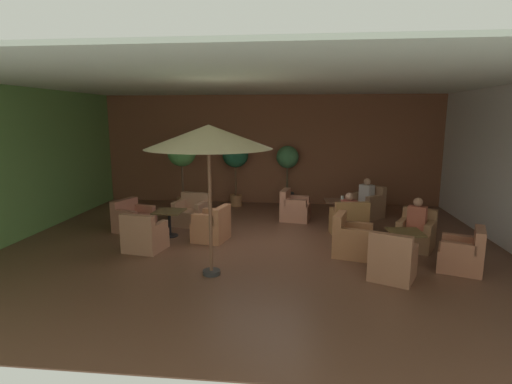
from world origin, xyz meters
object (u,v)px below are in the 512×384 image
at_px(armchair_mid_center_east, 192,213).
at_px(potted_tree_left_corner, 287,165).
at_px(cafe_table_mid_center, 169,217).
at_px(patron_blue_shirt, 417,215).
at_px(armchair_mid_center_south, 133,219).
at_px(armchair_mid_center_west, 144,237).
at_px(armchair_front_left_north, 349,223).
at_px(armchair_front_right_east, 392,262).
at_px(potted_tree_mid_right, 182,158).
at_px(cafe_table_front_left, 337,206).
at_px(iced_drink_cup, 342,198).
at_px(armchair_front_right_south, 463,255).
at_px(cafe_table_front_right, 405,238).
at_px(patron_by_window, 349,207).
at_px(patio_umbrella_tall_red, 209,138).
at_px(armchair_front_left_east, 367,206).
at_px(potted_tree_mid_left, 235,159).
at_px(patron_with_friend, 367,192).
at_px(armchair_front_right_west, 416,234).
at_px(armchair_front_left_south, 294,209).
at_px(armchair_mid_center_north, 212,227).
at_px(armchair_front_right_north, 352,240).

height_order(armchair_mid_center_east, potted_tree_left_corner, potted_tree_left_corner).
bearing_deg(cafe_table_mid_center, patron_blue_shirt, -3.49).
xyz_separation_m(armchair_mid_center_east, armchair_mid_center_south, (-1.31, -0.73, -0.01)).
bearing_deg(cafe_table_mid_center, armchair_mid_center_west, -100.20).
bearing_deg(armchair_front_left_north, armchair_front_right_east, -80.38).
xyz_separation_m(potted_tree_left_corner, potted_tree_mid_right, (-3.08, -1.13, 0.32)).
relative_size(potted_tree_left_corner, patron_blue_shirt, 2.76).
xyz_separation_m(cafe_table_front_left, iced_drink_cup, (0.12, 0.08, 0.21)).
relative_size(armchair_front_right_south, potted_tree_mid_right, 0.43).
xyz_separation_m(cafe_table_front_right, armchair_mid_center_east, (-4.90, 2.31, -0.18)).
height_order(armchair_front_right_south, patron_by_window, patron_by_window).
bearing_deg(armchair_mid_center_south, iced_drink_cup, 14.59).
xyz_separation_m(cafe_table_front_left, patron_blue_shirt, (1.49, -2.00, 0.27)).
relative_size(armchair_mid_center_east, patio_umbrella_tall_red, 0.35).
distance_m(armchair_front_left_north, armchair_mid_center_west, 4.74).
distance_m(armchair_front_left_east, potted_tree_mid_left, 4.24).
distance_m(cafe_table_front_right, patron_with_friend, 3.61).
relative_size(armchair_front_left_north, armchair_front_right_south, 0.94).
bearing_deg(armchair_front_right_west, cafe_table_front_right, -117.27).
distance_m(cafe_table_front_left, armchair_front_left_east, 1.18).
relative_size(armchair_front_left_east, patron_with_friend, 1.60).
bearing_deg(armchair_front_left_east, armchair_mid_center_west, -145.94).
bearing_deg(armchair_front_right_south, armchair_front_left_south, 132.73).
bearing_deg(armchair_front_right_west, patio_umbrella_tall_red, -154.64).
distance_m(armchair_mid_center_north, armchair_mid_center_west, 1.55).
distance_m(armchair_front_left_east, iced_drink_cup, 1.09).
bearing_deg(potted_tree_mid_right, cafe_table_front_left, -10.90).
bearing_deg(armchair_mid_center_west, iced_drink_cup, 32.69).
distance_m(cafe_table_front_left, armchair_front_right_west, 2.48).
xyz_separation_m(armchair_front_left_south, potted_tree_left_corner, (-0.26, 1.80, 0.99)).
xyz_separation_m(cafe_table_front_right, armchair_front_right_north, (-0.99, 0.27, -0.16)).
relative_size(armchair_front_right_west, armchair_mid_center_south, 0.98).
height_order(armchair_front_right_south, armchair_mid_center_south, armchair_front_right_south).
xyz_separation_m(armchair_front_left_south, armchair_mid_center_west, (-3.14, -2.95, -0.01)).
bearing_deg(armchair_front_right_south, cafe_table_mid_center, 165.59).
bearing_deg(armchair_front_left_south, armchair_front_right_north, -66.52).
height_order(armchair_front_right_west, armchair_mid_center_west, armchair_front_right_west).
distance_m(armchair_mid_center_west, patio_umbrella_tall_red, 2.99).
relative_size(potted_tree_left_corner, patron_by_window, 3.10).
bearing_deg(armchair_mid_center_south, cafe_table_front_left, 14.09).
xyz_separation_m(armchair_mid_center_west, potted_tree_mid_right, (-0.20, 3.62, 1.32)).
bearing_deg(armchair_mid_center_south, armchair_front_right_west, -5.69).
height_order(armchair_front_left_north, armchair_mid_center_east, armchair_front_left_north).
bearing_deg(armchair_front_left_north, patron_blue_shirt, -32.02).
bearing_deg(potted_tree_left_corner, armchair_mid_center_north, -112.43).
distance_m(armchair_front_right_north, potted_tree_mid_left, 5.51).
height_order(potted_tree_mid_left, iced_drink_cup, potted_tree_mid_left).
xyz_separation_m(armchair_front_left_east, cafe_table_front_right, (0.15, -3.62, 0.15)).
bearing_deg(potted_tree_mid_right, cafe_table_front_right, -33.97).
bearing_deg(iced_drink_cup, potted_tree_mid_right, 170.35).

